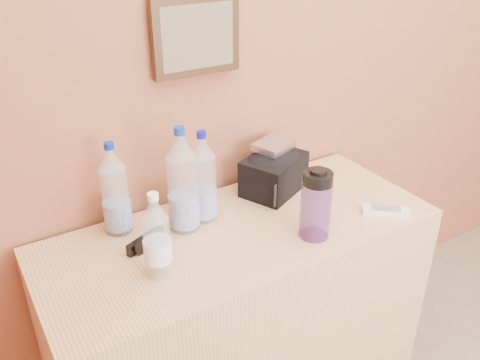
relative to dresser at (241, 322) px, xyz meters
name	(u,v)px	position (x,y,z in m)	size (l,w,h in m)	color
picture_frame	(196,36)	(0.00, 0.27, 0.99)	(0.30, 0.03, 0.25)	#382311
dresser	(241,322)	(0.00, 0.00, 0.00)	(1.32, 0.55, 0.82)	#A07951
pet_large_a	(115,193)	(-0.34, 0.20, 0.55)	(0.08, 0.08, 0.31)	silver
pet_large_b	(203,181)	(-0.07, 0.12, 0.55)	(0.09, 0.09, 0.32)	white
pet_large_c	(183,186)	(-0.15, 0.10, 0.57)	(0.10, 0.10, 0.36)	silver
pet_small	(157,240)	(-0.32, -0.07, 0.53)	(0.08, 0.08, 0.26)	silver
nalgene_bottle	(316,204)	(0.18, -0.15, 0.53)	(0.10, 0.10, 0.24)	#592684
sunglasses	(145,240)	(-0.30, 0.08, 0.43)	(0.15, 0.05, 0.04)	black
ac_remote	(386,211)	(0.47, -0.18, 0.42)	(0.16, 0.05, 0.02)	silver
toiletry_bag	(274,172)	(0.24, 0.15, 0.49)	(0.23, 0.17, 0.16)	black
foil_packet	(273,146)	(0.25, 0.18, 0.58)	(0.13, 0.11, 0.03)	silver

